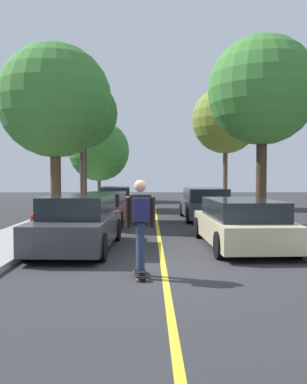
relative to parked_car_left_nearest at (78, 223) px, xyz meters
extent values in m
plane|color=#2D2D30|center=(2.17, -2.63, -0.69)|extent=(80.00, 80.00, 0.00)
cube|color=gold|center=(2.17, 1.37, -0.69)|extent=(0.12, 39.20, 0.01)
cube|color=#38383D|center=(0.00, -0.06, -0.17)|extent=(1.94, 4.42, 0.68)
cube|color=black|center=(0.00, 0.14, 0.44)|extent=(1.67, 2.85, 0.55)
cylinder|color=black|center=(0.78, -1.57, -0.37)|extent=(0.24, 0.65, 0.64)
cylinder|color=black|center=(-0.89, -1.51, -0.37)|extent=(0.24, 0.65, 0.64)
cylinder|color=black|center=(0.88, 1.39, -0.37)|extent=(0.24, 0.65, 0.64)
cylinder|color=black|center=(-0.79, 1.45, -0.37)|extent=(0.24, 0.65, 0.64)
cube|color=maroon|center=(0.00, 5.67, -0.21)|extent=(1.91, 4.68, 0.60)
cube|color=black|center=(0.00, 5.85, 0.32)|extent=(1.65, 2.94, 0.46)
cylinder|color=black|center=(0.77, 4.03, -0.37)|extent=(0.24, 0.65, 0.64)
cylinder|color=black|center=(-0.88, 4.08, -0.37)|extent=(0.24, 0.65, 0.64)
cylinder|color=black|center=(0.87, 7.25, -0.37)|extent=(0.24, 0.65, 0.64)
cylinder|color=black|center=(-0.78, 7.31, -0.37)|extent=(0.24, 0.65, 0.64)
cube|color=#BCAD89|center=(0.00, 11.67, -0.17)|extent=(1.90, 4.44, 0.69)
cube|color=black|center=(-0.01, 11.89, 0.40)|extent=(1.62, 2.69, 0.45)
cylinder|color=black|center=(0.86, 10.21, -0.37)|extent=(0.24, 0.65, 0.64)
cylinder|color=black|center=(-0.75, 10.15, -0.37)|extent=(0.24, 0.65, 0.64)
cylinder|color=black|center=(0.75, 13.18, -0.37)|extent=(0.24, 0.65, 0.64)
cylinder|color=black|center=(-0.86, 13.12, -0.37)|extent=(0.24, 0.65, 0.64)
cube|color=#BCAD89|center=(4.33, 0.33, -0.20)|extent=(2.03, 4.69, 0.62)
cube|color=black|center=(4.34, 0.14, 0.35)|extent=(1.75, 3.04, 0.49)
cylinder|color=black|center=(3.40, 1.92, -0.37)|extent=(0.24, 0.65, 0.64)
cylinder|color=black|center=(5.16, 1.98, -0.37)|extent=(0.24, 0.65, 0.64)
cylinder|color=black|center=(3.51, -1.31, -0.37)|extent=(0.24, 0.65, 0.64)
cylinder|color=black|center=(5.27, -1.26, -0.37)|extent=(0.24, 0.65, 0.64)
cube|color=#38383D|center=(4.33, 7.28, -0.19)|extent=(1.96, 4.33, 0.65)
cube|color=black|center=(4.33, 7.33, 0.41)|extent=(1.71, 2.90, 0.55)
cylinder|color=black|center=(3.43, 8.72, -0.37)|extent=(0.23, 0.64, 0.64)
cylinder|color=black|center=(5.20, 8.74, -0.37)|extent=(0.23, 0.64, 0.64)
cylinder|color=black|center=(3.47, 5.82, -0.37)|extent=(0.23, 0.64, 0.64)
cylinder|color=black|center=(5.24, 5.85, -0.37)|extent=(0.23, 0.64, 0.64)
cylinder|color=#4C3823|center=(-2.03, 6.24, 1.28)|extent=(0.43, 0.43, 3.66)
sphere|color=#3D7F33|center=(-2.03, 6.24, 4.32)|extent=(4.67, 4.67, 4.67)
cylinder|color=#3D2D1E|center=(-2.03, 13.31, 1.53)|extent=(0.40, 0.40, 4.17)
sphere|color=#2D6B28|center=(-2.03, 13.31, 4.87)|extent=(4.03, 4.03, 4.03)
cylinder|color=brown|center=(-2.03, 20.69, 0.75)|extent=(0.26, 0.26, 2.61)
sphere|color=#3D7F33|center=(-2.03, 20.69, 3.16)|extent=(4.63, 4.63, 4.63)
cylinder|color=#3D2D1E|center=(6.36, 5.66, 1.46)|extent=(0.41, 0.41, 4.03)
sphere|color=#3D7F33|center=(6.36, 5.66, 4.64)|extent=(4.34, 4.34, 4.34)
cylinder|color=brown|center=(6.36, 13.52, 1.54)|extent=(0.27, 0.27, 4.19)
sphere|color=olive|center=(6.36, 13.52, 4.55)|extent=(3.98, 3.98, 3.98)
cylinder|color=#B2140F|center=(-1.50, 1.15, -0.28)|extent=(0.20, 0.20, 0.55)
sphere|color=#B2140F|center=(-1.50, 1.15, 0.06)|extent=(0.18, 0.18, 0.18)
cylinder|color=#38383D|center=(-1.75, 11.99, 2.03)|extent=(0.12, 0.12, 5.17)
cube|color=#EAE5C6|center=(-1.75, 11.99, 4.73)|extent=(0.36, 0.24, 0.20)
cube|color=black|center=(1.69, -2.99, -0.60)|extent=(0.31, 0.86, 0.02)
cylinder|color=beige|center=(1.57, -2.66, -0.67)|extent=(0.03, 0.06, 0.06)
cylinder|color=beige|center=(1.75, -2.64, -0.67)|extent=(0.03, 0.06, 0.06)
cylinder|color=beige|center=(1.64, -3.33, -0.67)|extent=(0.03, 0.06, 0.06)
cylinder|color=beige|center=(1.82, -3.31, -0.67)|extent=(0.03, 0.06, 0.06)
cube|color=#99999E|center=(1.66, -2.65, -0.63)|extent=(0.10, 0.05, 0.02)
cube|color=#99999E|center=(1.73, -3.32, -0.63)|extent=(0.10, 0.05, 0.02)
cube|color=black|center=(1.67, -2.77, -0.56)|extent=(0.13, 0.27, 0.06)
cube|color=black|center=(1.72, -3.20, -0.56)|extent=(0.13, 0.27, 0.06)
cylinder|color=#283351|center=(1.68, -2.87, -0.09)|extent=(0.16, 0.16, 0.89)
cylinder|color=#283351|center=(1.71, -3.11, -0.09)|extent=(0.16, 0.16, 0.89)
cube|color=black|center=(1.69, -2.99, 0.59)|extent=(0.42, 0.26, 0.58)
sphere|color=tan|center=(1.69, -2.99, 1.04)|extent=(0.23, 0.23, 0.23)
cylinder|color=black|center=(1.45, -3.01, 0.54)|extent=(0.10, 0.10, 0.58)
cylinder|color=black|center=(1.94, -2.96, 0.54)|extent=(0.10, 0.10, 0.58)
cube|color=#1E1E4C|center=(1.72, -3.18, 0.61)|extent=(0.32, 0.21, 0.44)
camera|label=1|loc=(1.88, -10.69, 1.23)|focal=38.19mm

